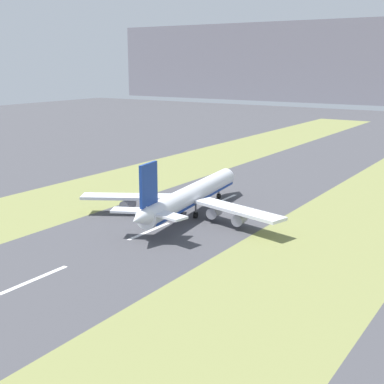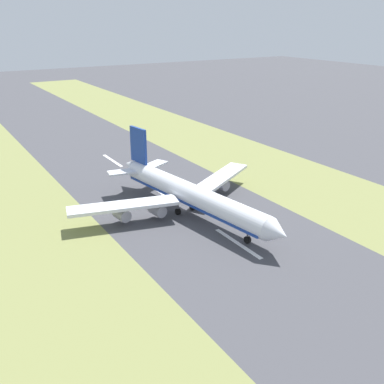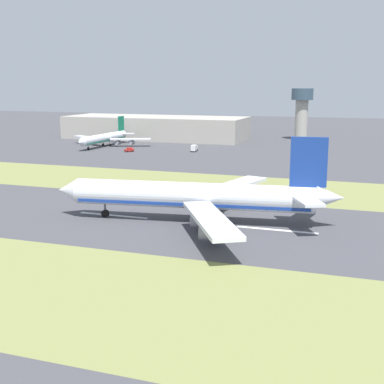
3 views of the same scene
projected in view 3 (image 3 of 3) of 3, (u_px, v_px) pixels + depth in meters
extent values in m
plane|color=#424247|center=(212.00, 224.00, 122.02)|extent=(800.00, 800.00, 0.00)
cube|color=olive|center=(124.00, 297.00, 80.38)|extent=(40.00, 600.00, 0.01)
cube|color=olive|center=(255.00, 188.00, 163.65)|extent=(40.00, 600.00, 0.01)
cube|color=silver|center=(277.00, 230.00, 117.24)|extent=(1.20, 18.00, 0.01)
cube|color=silver|center=(113.00, 215.00, 130.10)|extent=(1.20, 18.00, 0.01)
cylinder|color=silver|center=(192.00, 195.00, 123.20)|extent=(13.72, 56.29, 6.00)
cone|color=silver|center=(68.00, 190.00, 129.00)|extent=(6.52, 5.77, 5.88)
cone|color=silver|center=(330.00, 197.00, 117.16)|extent=(5.88, 6.65, 5.10)
cube|color=navy|center=(192.00, 202.00, 123.54)|extent=(13.11, 54.03, 0.70)
cube|color=silver|center=(211.00, 219.00, 105.20)|extent=(28.12, 19.69, 0.90)
cube|color=silver|center=(232.00, 186.00, 138.83)|extent=(29.59, 12.84, 0.90)
cylinder|color=#93939E|center=(202.00, 220.00, 114.47)|extent=(3.84, 5.20, 3.20)
cylinder|color=#93939E|center=(212.00, 232.00, 105.15)|extent=(3.84, 5.20, 3.20)
cylinder|color=#93939E|center=(215.00, 202.00, 131.77)|extent=(3.84, 5.20, 3.20)
cylinder|color=#93939E|center=(233.00, 195.00, 139.75)|extent=(3.84, 5.20, 3.20)
cube|color=navy|center=(309.00, 162.00, 116.56)|extent=(1.90, 8.03, 11.00)
cube|color=silver|center=(308.00, 201.00, 112.78)|extent=(10.92, 8.34, 0.60)
cube|color=silver|center=(307.00, 191.00, 123.35)|extent=(10.61, 6.07, 0.60)
cylinder|color=#59595E|center=(105.00, 207.00, 127.99)|extent=(0.50, 0.50, 3.20)
cylinder|color=black|center=(105.00, 213.00, 128.31)|extent=(1.14, 1.91, 1.80)
cylinder|color=#59595E|center=(203.00, 214.00, 120.88)|extent=(0.50, 0.50, 3.20)
cylinder|color=black|center=(203.00, 221.00, 121.20)|extent=(1.14, 1.91, 1.80)
cylinder|color=#59595E|center=(207.00, 209.00, 125.88)|extent=(0.50, 0.50, 3.20)
cylinder|color=black|center=(207.00, 216.00, 126.20)|extent=(1.14, 1.91, 1.80)
cube|color=#A39E93|center=(156.00, 128.00, 307.61)|extent=(36.00, 103.87, 12.67)
cylinder|color=#A39E93|center=(301.00, 120.00, 299.22)|extent=(7.00, 7.00, 22.32)
cylinder|color=#334756|center=(302.00, 94.00, 296.34)|extent=(12.00, 12.00, 6.30)
cylinder|color=silver|center=(104.00, 138.00, 269.34)|extent=(39.55, 5.55, 4.22)
cone|color=silver|center=(80.00, 142.00, 249.71)|extent=(3.66, 4.26, 4.14)
cone|color=silver|center=(124.00, 133.00, 289.17)|extent=(4.34, 3.73, 3.59)
cube|color=#0F6647|center=(104.00, 140.00, 269.57)|extent=(37.97, 5.29, 0.49)
cube|color=silver|center=(130.00, 139.00, 269.77)|extent=(10.98, 20.63, 0.63)
cube|color=silver|center=(88.00, 137.00, 278.46)|extent=(12.14, 20.38, 0.63)
cylinder|color=#93939E|center=(118.00, 142.00, 270.15)|extent=(3.45, 2.37, 2.25)
cylinder|color=#93939E|center=(131.00, 142.00, 270.17)|extent=(3.45, 2.37, 2.25)
cylinder|color=#93939E|center=(96.00, 142.00, 274.62)|extent=(3.45, 2.37, 2.25)
cylinder|color=#93939E|center=(88.00, 141.00, 279.11)|extent=(3.45, 2.37, 2.25)
cube|color=#0F6647|center=(121.00, 123.00, 284.87)|extent=(5.65, 0.75, 7.75)
cube|color=silver|center=(128.00, 134.00, 284.56)|extent=(4.93, 7.62, 0.42)
cube|color=silver|center=(115.00, 133.00, 287.29)|extent=(5.31, 7.68, 0.42)
cylinder|color=#59595E|center=(88.00, 146.00, 256.17)|extent=(0.35, 0.35, 2.25)
cylinder|color=black|center=(88.00, 149.00, 256.39)|extent=(1.29, 0.68, 1.27)
cylinder|color=#59595E|center=(109.00, 143.00, 271.15)|extent=(0.35, 0.35, 2.25)
cylinder|color=black|center=(109.00, 145.00, 271.37)|extent=(1.29, 0.68, 1.27)
cylinder|color=#59595E|center=(103.00, 142.00, 272.44)|extent=(0.35, 0.35, 2.25)
cylinder|color=black|center=(103.00, 145.00, 272.66)|extent=(1.29, 0.68, 1.27)
cube|color=white|center=(195.00, 148.00, 252.45)|extent=(2.27, 2.44, 2.00)
cube|color=silver|center=(194.00, 148.00, 249.51)|extent=(4.25, 2.70, 2.60)
cylinder|color=black|center=(193.00, 150.00, 252.87)|extent=(1.04, 0.48, 1.00)
cylinder|color=black|center=(197.00, 150.00, 252.44)|extent=(1.04, 0.48, 1.00)
cylinder|color=black|center=(191.00, 151.00, 248.84)|extent=(1.04, 0.48, 1.00)
cylinder|color=black|center=(196.00, 151.00, 248.41)|extent=(1.04, 0.48, 1.00)
cube|color=#B2231E|center=(129.00, 150.00, 249.56)|extent=(4.55, 4.16, 0.90)
cube|color=#B2231E|center=(129.00, 148.00, 249.49)|extent=(2.84, 2.71, 0.80)
cylinder|color=black|center=(127.00, 151.00, 248.16)|extent=(0.66, 0.60, 0.66)
cylinder|color=black|center=(126.00, 151.00, 249.66)|extent=(0.66, 0.60, 0.66)
cylinder|color=black|center=(133.00, 151.00, 249.64)|extent=(0.66, 0.60, 0.66)
cylinder|color=black|center=(131.00, 151.00, 251.14)|extent=(0.66, 0.60, 0.66)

